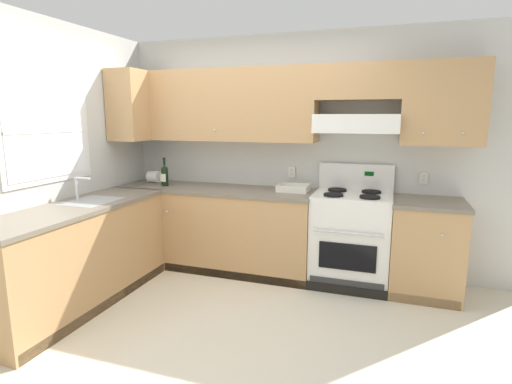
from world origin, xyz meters
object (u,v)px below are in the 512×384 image
(stove, at_px, (351,238))
(bowl, at_px, (294,189))
(paper_towel_roll, at_px, (154,177))
(wine_bottle, at_px, (165,175))

(stove, xyz_separation_m, bowl, (-0.62, 0.07, 0.46))
(stove, relative_size, bowl, 3.74)
(bowl, bearing_deg, stove, -6.43)
(bowl, height_order, paper_towel_roll, paper_towel_roll)
(paper_towel_roll, bearing_deg, wine_bottle, -34.30)
(stove, height_order, bowl, stove)
(stove, xyz_separation_m, wine_bottle, (-2.07, -0.07, 0.56))
(wine_bottle, height_order, bowl, wine_bottle)
(wine_bottle, xyz_separation_m, paper_towel_roll, (-0.25, 0.17, -0.06))
(stove, bearing_deg, paper_towel_roll, 177.59)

